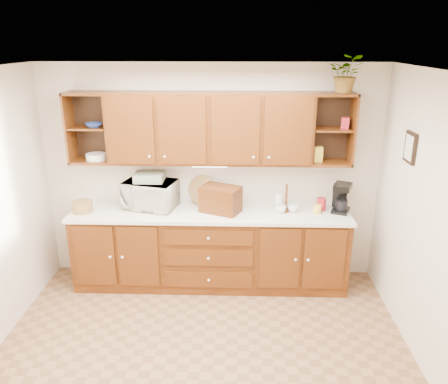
# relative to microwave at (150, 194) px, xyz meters

# --- Properties ---
(floor) EXTENTS (4.00, 4.00, 0.00)m
(floor) POSITION_rel_microwave_xyz_m (0.71, -1.56, -1.10)
(floor) COLOR #8D6241
(floor) RESTS_ON ground
(ceiling) EXTENTS (4.00, 4.00, 0.00)m
(ceiling) POSITION_rel_microwave_xyz_m (0.71, -1.56, 1.50)
(ceiling) COLOR white
(ceiling) RESTS_ON back_wall
(back_wall) EXTENTS (4.00, 0.00, 4.00)m
(back_wall) POSITION_rel_microwave_xyz_m (0.71, 0.19, 0.20)
(back_wall) COLOR beige
(back_wall) RESTS_ON floor
(right_wall) EXTENTS (0.00, 3.50, 3.50)m
(right_wall) POSITION_rel_microwave_xyz_m (2.71, -1.56, 0.20)
(right_wall) COLOR beige
(right_wall) RESTS_ON floor
(base_cabinets) EXTENTS (3.20, 0.60, 0.90)m
(base_cabinets) POSITION_rel_microwave_xyz_m (0.71, -0.11, -0.65)
(base_cabinets) COLOR #351706
(base_cabinets) RESTS_ON floor
(countertop) EXTENTS (3.24, 0.64, 0.04)m
(countertop) POSITION_rel_microwave_xyz_m (0.71, -0.12, -0.18)
(countertop) COLOR silver
(countertop) RESTS_ON base_cabinets
(upper_cabinets) EXTENTS (3.20, 0.33, 0.80)m
(upper_cabinets) POSITION_rel_microwave_xyz_m (0.72, 0.03, 0.79)
(upper_cabinets) COLOR #351706
(upper_cabinets) RESTS_ON back_wall
(undercabinet_light) EXTENTS (0.40, 0.05, 0.02)m
(undercabinet_light) POSITION_rel_microwave_xyz_m (0.71, -0.02, 0.37)
(undercabinet_light) COLOR white
(undercabinet_light) RESTS_ON upper_cabinets
(framed_picture) EXTENTS (0.03, 0.24, 0.30)m
(framed_picture) POSITION_rel_microwave_xyz_m (2.69, -0.66, 0.75)
(framed_picture) COLOR black
(framed_picture) RESTS_ON right_wall
(wicker_basket) EXTENTS (0.28, 0.28, 0.13)m
(wicker_basket) POSITION_rel_microwave_xyz_m (-0.76, -0.17, -0.10)
(wicker_basket) COLOR #A27A43
(wicker_basket) RESTS_ON countertop
(microwave) EXTENTS (0.67, 0.53, 0.33)m
(microwave) POSITION_rel_microwave_xyz_m (0.00, 0.00, 0.00)
(microwave) COLOR #F0E5CF
(microwave) RESTS_ON countertop
(towel_stack) EXTENTS (0.34, 0.25, 0.10)m
(towel_stack) POSITION_rel_microwave_xyz_m (0.00, 0.00, 0.21)
(towel_stack) COLOR tan
(towel_stack) RESTS_ON microwave
(wine_bottle) EXTENTS (0.09, 0.09, 0.31)m
(wine_bottle) POSITION_rel_microwave_xyz_m (0.06, 0.00, -0.01)
(wine_bottle) COLOR black
(wine_bottle) RESTS_ON countertop
(woven_tray) EXTENTS (0.38, 0.22, 0.36)m
(woven_tray) POSITION_rel_microwave_xyz_m (0.61, 0.11, -0.15)
(woven_tray) COLOR #A27A43
(woven_tray) RESTS_ON countertop
(bread_box) EXTENTS (0.51, 0.43, 0.31)m
(bread_box) POSITION_rel_microwave_xyz_m (0.84, -0.11, -0.01)
(bread_box) COLOR #351706
(bread_box) RESTS_ON countertop
(mug_tree) EXTENTS (0.30, 0.29, 0.32)m
(mug_tree) POSITION_rel_microwave_xyz_m (1.60, -0.06, -0.11)
(mug_tree) COLOR #351706
(mug_tree) RESTS_ON countertop
(canister_red) EXTENTS (0.14, 0.14, 0.14)m
(canister_red) POSITION_rel_microwave_xyz_m (2.01, -0.01, -0.09)
(canister_red) COLOR #AA1824
(canister_red) RESTS_ON countertop
(canister_white) EXTENTS (0.10, 0.10, 0.19)m
(canister_white) POSITION_rel_microwave_xyz_m (1.51, -0.04, -0.07)
(canister_white) COLOR white
(canister_white) RESTS_ON countertop
(canister_yellow) EXTENTS (0.12, 0.12, 0.10)m
(canister_yellow) POSITION_rel_microwave_xyz_m (1.95, -0.13, -0.11)
(canister_yellow) COLOR gold
(canister_yellow) RESTS_ON countertop
(coffee_maker) EXTENTS (0.26, 0.29, 0.34)m
(coffee_maker) POSITION_rel_microwave_xyz_m (2.23, -0.05, -0.00)
(coffee_maker) COLOR black
(coffee_maker) RESTS_ON countertop
(bowl_stack) EXTENTS (0.25, 0.25, 0.05)m
(bowl_stack) POSITION_rel_microwave_xyz_m (-0.59, -0.00, 0.82)
(bowl_stack) COLOR navy
(bowl_stack) RESTS_ON upper_cabinets
(plate_stack) EXTENTS (0.29, 0.29, 0.07)m
(plate_stack) POSITION_rel_microwave_xyz_m (-0.61, 0.01, 0.45)
(plate_stack) COLOR white
(plate_stack) RESTS_ON upper_cabinets
(pantry_box_yellow) EXTENTS (0.11, 0.09, 0.17)m
(pantry_box_yellow) POSITION_rel_microwave_xyz_m (1.93, 0.00, 0.50)
(pantry_box_yellow) COLOR gold
(pantry_box_yellow) RESTS_ON upper_cabinets
(pantry_box_red) EXTENTS (0.10, 0.10, 0.13)m
(pantry_box_red) POSITION_rel_microwave_xyz_m (2.21, -0.00, 0.86)
(pantry_box_red) COLOR #AA1824
(pantry_box_red) RESTS_ON upper_cabinets
(potted_plant) EXTENTS (0.44, 0.41, 0.40)m
(potted_plant) POSITION_rel_microwave_xyz_m (2.17, -0.04, 1.39)
(potted_plant) COLOR #999999
(potted_plant) RESTS_ON upper_cabinets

